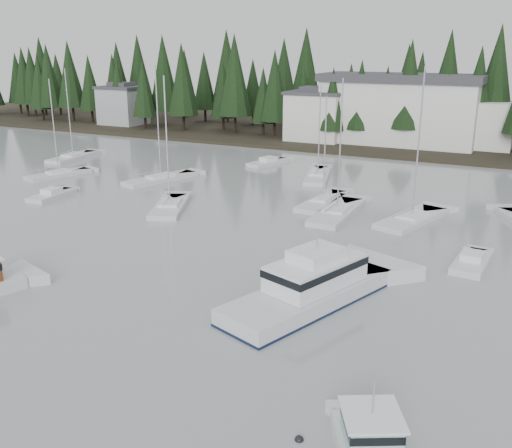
{
  "coord_description": "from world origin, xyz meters",
  "views": [
    {
      "loc": [
        15.69,
        -10.85,
        15.51
      ],
      "look_at": [
        -2.93,
        26.43,
        2.5
      ],
      "focal_mm": 40.0,
      "sensor_mm": 36.0,
      "label": 1
    }
  ],
  "objects_px": {
    "house_west": "(316,115)",
    "runabout_3": "(268,163)",
    "sailboat_3": "(73,158)",
    "sailboat_13": "(337,214)",
    "sailboat_0": "(318,177)",
    "sailboat_6": "(323,203)",
    "sailboat_11": "(161,180)",
    "runabout_1": "(471,264)",
    "house_far_west": "(123,104)",
    "harbor_inn": "(413,111)",
    "sailboat_7": "(59,176)",
    "cabin_cruiser_center": "(311,291)",
    "sailboat_8": "(170,208)",
    "sailboat_9": "(412,221)",
    "runabout_0": "(52,196)"
  },
  "relations": [
    {
      "from": "sailboat_8",
      "to": "runabout_0",
      "type": "xyz_separation_m",
      "value": [
        -13.89,
        -1.98,
        0.06
      ]
    },
    {
      "from": "sailboat_3",
      "to": "runabout_1",
      "type": "bearing_deg",
      "value": -113.99
    },
    {
      "from": "sailboat_6",
      "to": "sailboat_11",
      "type": "bearing_deg",
      "value": 89.75
    },
    {
      "from": "sailboat_0",
      "to": "sailboat_6",
      "type": "xyz_separation_m",
      "value": [
        4.83,
        -11.35,
        0.0
      ]
    },
    {
      "from": "house_far_west",
      "to": "harbor_inn",
      "type": "distance_m",
      "value": 57.07
    },
    {
      "from": "house_far_west",
      "to": "sailboat_0",
      "type": "xyz_separation_m",
      "value": [
        51.71,
        -26.7,
        -4.35
      ]
    },
    {
      "from": "sailboat_8",
      "to": "sailboat_9",
      "type": "height_order",
      "value": "sailboat_9"
    },
    {
      "from": "runabout_1",
      "to": "house_west",
      "type": "bearing_deg",
      "value": 36.36
    },
    {
      "from": "house_west",
      "to": "sailboat_0",
      "type": "xyz_separation_m",
      "value": [
        9.71,
        -24.7,
        -4.6
      ]
    },
    {
      "from": "sailboat_0",
      "to": "sailboat_3",
      "type": "relative_size",
      "value": 0.89
    },
    {
      "from": "house_far_west",
      "to": "sailboat_7",
      "type": "xyz_separation_m",
      "value": [
        22.55,
        -40.54,
        -4.33
      ]
    },
    {
      "from": "sailboat_3",
      "to": "sailboat_13",
      "type": "relative_size",
      "value": 0.99
    },
    {
      "from": "sailboat_11",
      "to": "sailboat_13",
      "type": "height_order",
      "value": "sailboat_11"
    },
    {
      "from": "house_far_west",
      "to": "sailboat_9",
      "type": "bearing_deg",
      "value": -31.3
    },
    {
      "from": "sailboat_7",
      "to": "sailboat_13",
      "type": "relative_size",
      "value": 0.93
    },
    {
      "from": "house_west",
      "to": "runabout_1",
      "type": "bearing_deg",
      "value": -57.39
    },
    {
      "from": "harbor_inn",
      "to": "sailboat_0",
      "type": "bearing_deg",
      "value": -100.77
    },
    {
      "from": "sailboat_8",
      "to": "sailboat_13",
      "type": "relative_size",
      "value": 1.01
    },
    {
      "from": "sailboat_7",
      "to": "house_far_west",
      "type": "bearing_deg",
      "value": 45.34
    },
    {
      "from": "sailboat_3",
      "to": "sailboat_7",
      "type": "distance_m",
      "value": 11.84
    },
    {
      "from": "harbor_inn",
      "to": "sailboat_8",
      "type": "xyz_separation_m",
      "value": [
        -13.54,
        -48.02,
        -5.7
      ]
    },
    {
      "from": "sailboat_8",
      "to": "sailboat_3",
      "type": "bearing_deg",
      "value": 36.22
    },
    {
      "from": "runabout_3",
      "to": "sailboat_3",
      "type": "bearing_deg",
      "value": 124.41
    },
    {
      "from": "house_far_west",
      "to": "sailboat_13",
      "type": "height_order",
      "value": "sailboat_13"
    },
    {
      "from": "house_west",
      "to": "runabout_3",
      "type": "bearing_deg",
      "value": -88.11
    },
    {
      "from": "cabin_cruiser_center",
      "to": "runabout_0",
      "type": "xyz_separation_m",
      "value": [
        -34.45,
        12.19,
        -0.69
      ]
    },
    {
      "from": "cabin_cruiser_center",
      "to": "sailboat_13",
      "type": "bearing_deg",
      "value": 33.25
    },
    {
      "from": "sailboat_6",
      "to": "sailboat_11",
      "type": "relative_size",
      "value": 0.82
    },
    {
      "from": "sailboat_6",
      "to": "runabout_3",
      "type": "relative_size",
      "value": 1.62
    },
    {
      "from": "sailboat_8",
      "to": "runabout_0",
      "type": "height_order",
      "value": "sailboat_8"
    },
    {
      "from": "harbor_inn",
      "to": "runabout_1",
      "type": "relative_size",
      "value": 5.16
    },
    {
      "from": "harbor_inn",
      "to": "sailboat_0",
      "type": "relative_size",
      "value": 2.52
    },
    {
      "from": "sailboat_3",
      "to": "sailboat_13",
      "type": "xyz_separation_m",
      "value": [
        43.44,
        -10.28,
        -0.01
      ]
    },
    {
      "from": "runabout_1",
      "to": "sailboat_9",
      "type": "bearing_deg",
      "value": 37.84
    },
    {
      "from": "runabout_0",
      "to": "sailboat_8",
      "type": "bearing_deg",
      "value": -86.56
    },
    {
      "from": "cabin_cruiser_center",
      "to": "runabout_1",
      "type": "relative_size",
      "value": 2.32
    },
    {
      "from": "sailboat_7",
      "to": "sailboat_13",
      "type": "height_order",
      "value": "sailboat_13"
    },
    {
      "from": "house_west",
      "to": "cabin_cruiser_center",
      "type": "height_order",
      "value": "house_west"
    },
    {
      "from": "house_far_west",
      "to": "sailboat_7",
      "type": "distance_m",
      "value": 46.59
    },
    {
      "from": "cabin_cruiser_center",
      "to": "sailboat_0",
      "type": "height_order",
      "value": "sailboat_0"
    },
    {
      "from": "sailboat_0",
      "to": "sailboat_6",
      "type": "distance_m",
      "value": 12.33
    },
    {
      "from": "house_far_west",
      "to": "sailboat_11",
      "type": "relative_size",
      "value": 0.61
    },
    {
      "from": "house_far_west",
      "to": "harbor_inn",
      "type": "relative_size",
      "value": 0.29
    },
    {
      "from": "sailboat_8",
      "to": "runabout_3",
      "type": "bearing_deg",
      "value": -22.21
    },
    {
      "from": "sailboat_6",
      "to": "cabin_cruiser_center",
      "type": "bearing_deg",
      "value": -158.76
    },
    {
      "from": "sailboat_3",
      "to": "sailboat_11",
      "type": "distance_m",
      "value": 20.56
    },
    {
      "from": "house_far_west",
      "to": "cabin_cruiser_center",
      "type": "distance_m",
      "value": 88.43
    },
    {
      "from": "house_far_west",
      "to": "runabout_3",
      "type": "height_order",
      "value": "house_far_west"
    },
    {
      "from": "house_west",
      "to": "sailboat_7",
      "type": "height_order",
      "value": "sailboat_7"
    },
    {
      "from": "house_far_west",
      "to": "sailboat_6",
      "type": "bearing_deg",
      "value": -33.94
    }
  ]
}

